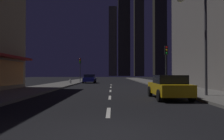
{
  "coord_description": "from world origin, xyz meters",
  "views": [
    {
      "loc": [
        0.14,
        -5.11,
        1.52
      ],
      "look_at": [
        0.0,
        26.37,
        2.11
      ],
      "focal_mm": 33.8,
      "sensor_mm": 36.0,
      "label": 1
    }
  ],
  "objects_px": {
    "fire_hydrant_far_left": "(71,81)",
    "street_lamp_right": "(194,19)",
    "traffic_light_near_right": "(167,57)",
    "traffic_light_far_left": "(81,64)",
    "car_parked_far": "(90,79)",
    "car_parked_near": "(170,87)"
  },
  "relations": [
    {
      "from": "fire_hydrant_far_left",
      "to": "street_lamp_right",
      "type": "distance_m",
      "value": 20.93
    },
    {
      "from": "traffic_light_near_right",
      "to": "traffic_light_far_left",
      "type": "xyz_separation_m",
      "value": [
        -11.0,
        16.31,
        0.0
      ]
    },
    {
      "from": "car_parked_far",
      "to": "street_lamp_right",
      "type": "xyz_separation_m",
      "value": [
        8.98,
        -21.5,
        4.33
      ]
    },
    {
      "from": "fire_hydrant_far_left",
      "to": "traffic_light_near_right",
      "type": "bearing_deg",
      "value": -40.54
    },
    {
      "from": "traffic_light_near_right",
      "to": "traffic_light_far_left",
      "type": "relative_size",
      "value": 1.0
    },
    {
      "from": "traffic_light_far_left",
      "to": "street_lamp_right",
      "type": "height_order",
      "value": "street_lamp_right"
    },
    {
      "from": "street_lamp_right",
      "to": "traffic_light_far_left",
      "type": "bearing_deg",
      "value": 114.77
    },
    {
      "from": "car_parked_near",
      "to": "traffic_light_near_right",
      "type": "height_order",
      "value": "traffic_light_near_right"
    },
    {
      "from": "traffic_light_near_right",
      "to": "traffic_light_far_left",
      "type": "bearing_deg",
      "value": 123.99
    },
    {
      "from": "fire_hydrant_far_left",
      "to": "street_lamp_right",
      "type": "bearing_deg",
      "value": -56.47
    },
    {
      "from": "fire_hydrant_far_left",
      "to": "traffic_light_far_left",
      "type": "distance_m",
      "value": 7.12
    },
    {
      "from": "traffic_light_far_left",
      "to": "street_lamp_right",
      "type": "relative_size",
      "value": 0.64
    },
    {
      "from": "car_parked_near",
      "to": "fire_hydrant_far_left",
      "type": "height_order",
      "value": "car_parked_near"
    },
    {
      "from": "fire_hydrant_far_left",
      "to": "traffic_light_near_right",
      "type": "distance_m",
      "value": 15.25
    },
    {
      "from": "car_parked_far",
      "to": "traffic_light_far_left",
      "type": "relative_size",
      "value": 1.01
    },
    {
      "from": "fire_hydrant_far_left",
      "to": "traffic_light_far_left",
      "type": "height_order",
      "value": "traffic_light_far_left"
    },
    {
      "from": "traffic_light_far_left",
      "to": "fire_hydrant_far_left",
      "type": "bearing_deg",
      "value": -93.49
    },
    {
      "from": "car_parked_far",
      "to": "fire_hydrant_far_left",
      "type": "xyz_separation_m",
      "value": [
        -2.3,
        -4.48,
        -0.29
      ]
    },
    {
      "from": "car_parked_near",
      "to": "street_lamp_right",
      "type": "distance_m",
      "value": 4.73
    },
    {
      "from": "traffic_light_near_right",
      "to": "street_lamp_right",
      "type": "bearing_deg",
      "value": -90.95
    },
    {
      "from": "car_parked_far",
      "to": "traffic_light_far_left",
      "type": "height_order",
      "value": "traffic_light_far_left"
    },
    {
      "from": "car_parked_near",
      "to": "car_parked_far",
      "type": "height_order",
      "value": "same"
    }
  ]
}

